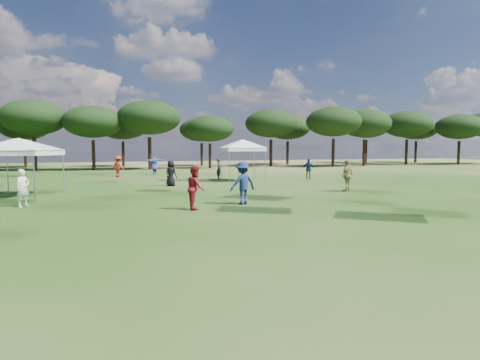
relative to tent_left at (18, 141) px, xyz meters
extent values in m
cylinder|color=black|center=(-2.85, 24.42, -1.04)|extent=(0.40, 0.40, 3.46)
ellipsoid|color=black|center=(-2.85, 24.42, 2.77)|extent=(6.73, 6.73, 3.63)
cylinder|color=black|center=(2.96, 23.24, -1.17)|extent=(0.37, 0.37, 3.21)
ellipsoid|color=black|center=(2.96, 23.24, 2.36)|extent=(6.24, 6.24, 3.36)
cylinder|color=black|center=(8.79, 22.78, -0.99)|extent=(0.41, 0.41, 3.56)
ellipsoid|color=black|center=(8.79, 22.78, 2.92)|extent=(6.91, 6.91, 3.73)
cylinder|color=black|center=(15.73, 23.12, -1.33)|extent=(0.33, 0.33, 2.88)
ellipsoid|color=black|center=(15.73, 23.12, 1.84)|extent=(5.60, 5.60, 3.02)
cylinder|color=black|center=(24.49, 25.58, -1.05)|extent=(0.39, 0.39, 3.44)
ellipsoid|color=black|center=(24.49, 25.58, 2.73)|extent=(6.69, 6.69, 3.60)
cylinder|color=black|center=(31.31, 21.66, -1.01)|extent=(0.40, 0.40, 3.53)
ellipsoid|color=black|center=(31.31, 21.66, 2.88)|extent=(6.86, 6.86, 3.70)
cylinder|color=black|center=(36.18, 22.07, -1.04)|extent=(0.40, 0.40, 3.47)
ellipsoid|color=black|center=(36.18, 22.07, 2.77)|extent=(6.74, 6.74, 3.63)
cylinder|color=black|center=(44.76, 24.06, -0.99)|extent=(0.41, 0.41, 3.57)
ellipsoid|color=black|center=(44.76, 24.06, 2.94)|extent=(6.94, 6.94, 3.74)
cylinder|color=black|center=(51.87, 21.72, -1.10)|extent=(0.38, 0.38, 3.35)
ellipsoid|color=black|center=(51.87, 21.72, 2.59)|extent=(6.51, 6.51, 3.51)
cylinder|color=black|center=(-4.98, 31.92, -1.22)|extent=(0.36, 0.36, 3.11)
ellipsoid|color=black|center=(-4.98, 31.92, 2.21)|extent=(6.05, 6.05, 3.26)
cylinder|color=black|center=(6.36, 31.13, -1.17)|extent=(0.37, 0.37, 3.20)
ellipsoid|color=black|center=(6.36, 31.13, 2.35)|extent=(6.21, 6.21, 3.35)
cylinder|color=black|center=(16.36, 29.95, -1.28)|extent=(0.34, 0.34, 2.99)
ellipsoid|color=black|center=(16.36, 29.95, 2.02)|extent=(5.81, 5.81, 3.13)
cylinder|color=black|center=(29.15, 30.35, -1.12)|extent=(0.38, 0.38, 3.31)
ellipsoid|color=black|center=(29.15, 30.35, 2.52)|extent=(6.43, 6.43, 3.47)
cylinder|color=black|center=(42.84, 30.73, -0.96)|extent=(0.42, 0.42, 3.64)
ellipsoid|color=black|center=(42.84, 30.73, 3.04)|extent=(7.06, 7.06, 3.81)
cylinder|color=black|center=(51.93, 30.11, -1.04)|extent=(0.40, 0.40, 3.46)
ellipsoid|color=black|center=(51.93, 30.11, 2.76)|extent=(6.72, 6.72, 3.62)
cylinder|color=gray|center=(0.92, -1.91, -1.66)|extent=(0.06, 0.06, 2.22)
cylinder|color=gray|center=(-0.92, 1.91, -1.66)|extent=(0.06, 0.06, 2.22)
cylinder|color=gray|center=(1.91, 0.92, -1.66)|extent=(0.06, 0.06, 2.22)
cube|color=white|center=(0.00, 0.00, -0.60)|extent=(4.03, 4.03, 0.25)
pyramid|color=white|center=(0.00, 0.00, 0.12)|extent=(6.07, 6.07, 0.60)
cylinder|color=gray|center=(12.06, 3.80, -1.60)|extent=(0.06, 0.06, 2.34)
cylinder|color=gray|center=(14.65, 3.63, -1.60)|extent=(0.06, 0.06, 2.34)
cylinder|color=gray|center=(12.23, 6.39, -1.60)|extent=(0.06, 0.06, 2.34)
cylinder|color=gray|center=(14.82, 6.22, -1.60)|extent=(0.06, 0.06, 2.34)
cube|color=white|center=(13.44, 5.01, -0.48)|extent=(2.93, 2.93, 0.25)
pyramid|color=white|center=(13.44, 5.01, 0.24)|extent=(5.60, 5.60, 0.60)
imported|color=white|center=(0.79, -3.97, -2.00)|extent=(0.66, 0.66, 1.55)
imported|color=navy|center=(9.55, -6.23, -1.86)|extent=(1.30, 0.91, 1.83)
imported|color=#27272B|center=(12.34, 7.33, -1.97)|extent=(0.59, 0.69, 1.61)
imported|color=#9A8E54|center=(16.66, -3.38, -1.88)|extent=(1.13, 0.87, 1.79)
imported|color=maroon|center=(7.33, -6.98, -1.91)|extent=(0.75, 0.91, 1.72)
imported|color=#AB2D1C|center=(5.08, 11.98, -1.89)|extent=(1.25, 1.28, 1.76)
imported|color=black|center=(7.94, 2.91, -1.96)|extent=(0.92, 0.93, 1.62)
imported|color=navy|center=(8.15, 13.44, -1.94)|extent=(2.09, 1.40, 1.67)
imported|color=#16234F|center=(18.93, 5.21, -1.99)|extent=(0.94, 0.90, 1.57)
camera|label=1|loc=(3.95, -22.30, -0.34)|focal=30.00mm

